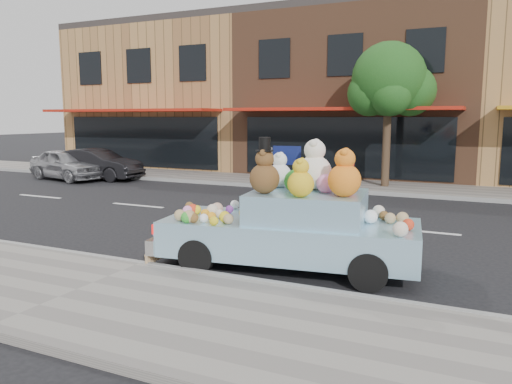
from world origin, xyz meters
The scene contains 11 objects.
ground centered at (0.00, 0.00, 0.00)m, with size 120.00×120.00×0.00m, color black.
near_sidewalk centered at (0.00, -6.50, 0.06)m, with size 60.00×3.00×0.12m, color gray.
far_sidewalk centered at (0.00, 6.50, 0.06)m, with size 60.00×3.00×0.12m, color gray.
near_kerb centered at (0.00, -5.00, 0.07)m, with size 60.00×0.12×0.13m, color gray.
far_kerb centered at (0.00, 5.00, 0.07)m, with size 60.00×0.12×0.13m, color gray.
storefront_left centered at (-10.00, 11.97, 3.64)m, with size 10.00×9.80×7.30m.
storefront_mid centered at (0.00, 11.97, 3.64)m, with size 10.00×9.80×7.30m.
street_tree centered at (2.03, 6.55, 3.69)m, with size 3.00×2.70×5.22m.
car_silver centered at (-10.55, 3.71, 0.65)m, with size 1.53×3.81×1.30m, color #9F9FA4.
car_dark centered at (-9.48, 4.27, 0.65)m, with size 1.37×3.92×1.29m, color black.
art_car centered at (2.35, -3.87, 0.81)m, with size 4.68×2.33×2.28m.
Camera 1 is at (5.31, -11.72, 2.61)m, focal length 35.00 mm.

